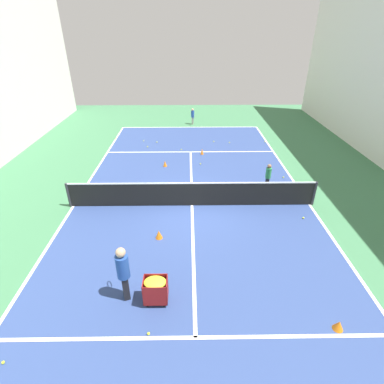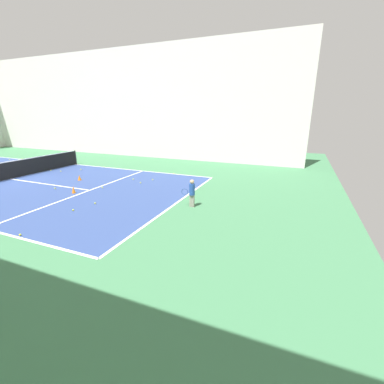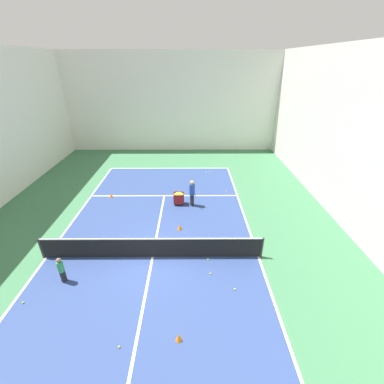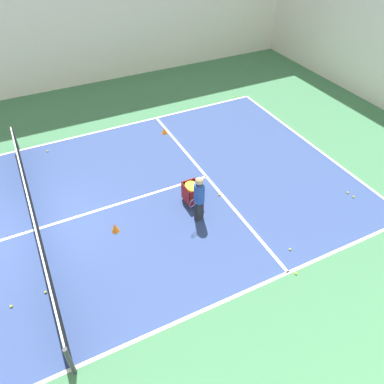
# 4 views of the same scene
# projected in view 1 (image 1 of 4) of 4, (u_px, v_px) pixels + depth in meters

# --- Properties ---
(ground_plane) EXTENTS (35.70, 35.70, 0.00)m
(ground_plane) POSITION_uv_depth(u_px,v_px,m) (192.00, 205.00, 12.28)
(ground_plane) COLOR #3D754C
(court_playing_area) EXTENTS (9.70, 21.68, 0.00)m
(court_playing_area) POSITION_uv_depth(u_px,v_px,m) (192.00, 205.00, 12.28)
(court_playing_area) COLOR navy
(court_playing_area) RESTS_ON ground
(line_baseline_near) EXTENTS (9.70, 0.10, 0.00)m
(line_baseline_near) POSITION_uv_depth(u_px,v_px,m) (190.00, 127.00, 21.75)
(line_baseline_near) COLOR white
(line_baseline_near) RESTS_ON ground
(line_sideline_left) EXTENTS (0.10, 21.68, 0.00)m
(line_sideline_left) POSITION_uv_depth(u_px,v_px,m) (309.00, 204.00, 12.33)
(line_sideline_left) COLOR white
(line_sideline_left) RESTS_ON ground
(line_sideline_right) EXTENTS (0.10, 21.68, 0.00)m
(line_sideline_right) POSITION_uv_depth(u_px,v_px,m) (73.00, 206.00, 12.22)
(line_sideline_right) COLOR white
(line_sideline_right) RESTS_ON ground
(line_service_near) EXTENTS (9.70, 0.10, 0.00)m
(line_service_near) POSITION_uv_depth(u_px,v_px,m) (191.00, 152.00, 17.48)
(line_service_near) COLOR white
(line_service_near) RESTS_ON ground
(line_service_far) EXTENTS (9.70, 0.10, 0.00)m
(line_service_far) POSITION_uv_depth(u_px,v_px,m) (195.00, 338.00, 7.06)
(line_service_far) COLOR white
(line_service_far) RESTS_ON ground
(line_centre_service) EXTENTS (0.10, 11.92, 0.00)m
(line_centre_service) POSITION_uv_depth(u_px,v_px,m) (192.00, 205.00, 12.27)
(line_centre_service) COLOR white
(line_centre_service) RESTS_ON ground
(tennis_net) EXTENTS (10.00, 0.10, 1.05)m
(tennis_net) POSITION_uv_depth(u_px,v_px,m) (192.00, 194.00, 12.01)
(tennis_net) COLOR #2D2D33
(tennis_net) RESTS_ON ground
(player_near_baseline) EXTENTS (0.25, 0.56, 1.17)m
(player_near_baseline) POSITION_uv_depth(u_px,v_px,m) (193.00, 115.00, 22.11)
(player_near_baseline) COLOR gray
(player_near_baseline) RESTS_ON ground
(coach_at_net) EXTENTS (0.43, 0.66, 1.68)m
(coach_at_net) POSITION_uv_depth(u_px,v_px,m) (123.00, 270.00, 7.68)
(coach_at_net) COLOR black
(coach_at_net) RESTS_ON ground
(child_midcourt) EXTENTS (0.33, 0.33, 1.20)m
(child_midcourt) POSITION_uv_depth(u_px,v_px,m) (268.00, 175.00, 13.22)
(child_midcourt) COLOR black
(child_midcourt) RESTS_ON ground
(ball_cart) EXTENTS (0.63, 0.49, 0.77)m
(ball_cart) POSITION_uv_depth(u_px,v_px,m) (155.00, 286.00, 7.75)
(ball_cart) COLOR maroon
(ball_cart) RESTS_ON ground
(training_cone_0) EXTENTS (0.26, 0.26, 0.26)m
(training_cone_0) POSITION_uv_depth(u_px,v_px,m) (339.00, 325.00, 7.21)
(training_cone_0) COLOR orange
(training_cone_0) RESTS_ON ground
(training_cone_1) EXTENTS (0.25, 0.25, 0.30)m
(training_cone_1) POSITION_uv_depth(u_px,v_px,m) (159.00, 234.00, 10.32)
(training_cone_1) COLOR orange
(training_cone_1) RESTS_ON ground
(training_cone_2) EXTENTS (0.18, 0.18, 0.35)m
(training_cone_2) POSITION_uv_depth(u_px,v_px,m) (202.00, 151.00, 17.08)
(training_cone_2) COLOR orange
(training_cone_2) RESTS_ON ground
(training_cone_3) EXTENTS (0.20, 0.20, 0.30)m
(training_cone_3) POSITION_uv_depth(u_px,v_px,m) (165.00, 164.00, 15.62)
(training_cone_3) COLOR orange
(training_cone_3) RESTS_ON ground
(tennis_ball_0) EXTENTS (0.07, 0.07, 0.07)m
(tennis_ball_0) POSITION_uv_depth(u_px,v_px,m) (181.00, 149.00, 17.74)
(tennis_ball_0) COLOR yellow
(tennis_ball_0) RESTS_ON ground
(tennis_ball_1) EXTENTS (0.07, 0.07, 0.07)m
(tennis_ball_1) POSITION_uv_depth(u_px,v_px,m) (117.00, 184.00, 13.88)
(tennis_ball_1) COLOR yellow
(tennis_ball_1) RESTS_ON ground
(tennis_ball_2) EXTENTS (0.07, 0.07, 0.07)m
(tennis_ball_2) POSITION_uv_depth(u_px,v_px,m) (93.00, 176.00, 14.60)
(tennis_ball_2) COLOR yellow
(tennis_ball_2) RESTS_ON ground
(tennis_ball_3) EXTENTS (0.07, 0.07, 0.07)m
(tennis_ball_3) POSITION_uv_depth(u_px,v_px,m) (265.00, 142.00, 18.94)
(tennis_ball_3) COLOR yellow
(tennis_ball_3) RESTS_ON ground
(tennis_ball_4) EXTENTS (0.07, 0.07, 0.07)m
(tennis_ball_4) POSITION_uv_depth(u_px,v_px,m) (230.00, 143.00, 18.79)
(tennis_ball_4) COLOR yellow
(tennis_ball_4) RESTS_ON ground
(tennis_ball_7) EXTENTS (0.07, 0.07, 0.07)m
(tennis_ball_7) POSITION_uv_depth(u_px,v_px,m) (283.00, 177.00, 14.48)
(tennis_ball_7) COLOR yellow
(tennis_ball_7) RESTS_ON ground
(tennis_ball_8) EXTENTS (0.07, 0.07, 0.07)m
(tennis_ball_8) POSITION_uv_depth(u_px,v_px,m) (149.00, 333.00, 7.12)
(tennis_ball_8) COLOR yellow
(tennis_ball_8) RESTS_ON ground
(tennis_ball_10) EXTENTS (0.07, 0.07, 0.07)m
(tennis_ball_10) POSITION_uv_depth(u_px,v_px,m) (115.00, 139.00, 19.44)
(tennis_ball_10) COLOR yellow
(tennis_ball_10) RESTS_ON ground
(tennis_ball_12) EXTENTS (0.07, 0.07, 0.07)m
(tennis_ball_12) POSITION_uv_depth(u_px,v_px,m) (144.00, 141.00, 19.08)
(tennis_ball_12) COLOR yellow
(tennis_ball_12) RESTS_ON ground
(tennis_ball_13) EXTENTS (0.07, 0.07, 0.07)m
(tennis_ball_13) POSITION_uv_depth(u_px,v_px,m) (133.00, 192.00, 13.17)
(tennis_ball_13) COLOR yellow
(tennis_ball_13) RESTS_ON ground
(tennis_ball_14) EXTENTS (0.07, 0.07, 0.07)m
(tennis_ball_14) POSITION_uv_depth(u_px,v_px,m) (200.00, 164.00, 15.89)
(tennis_ball_14) COLOR yellow
(tennis_ball_14) RESTS_ON ground
(tennis_ball_15) EXTENTS (0.07, 0.07, 0.07)m
(tennis_ball_15) POSITION_uv_depth(u_px,v_px,m) (214.00, 141.00, 18.97)
(tennis_ball_15) COLOR yellow
(tennis_ball_15) RESTS_ON ground
(tennis_ball_16) EXTENTS (0.07, 0.07, 0.07)m
(tennis_ball_16) POSITION_uv_depth(u_px,v_px,m) (160.00, 237.00, 10.36)
(tennis_ball_16) COLOR yellow
(tennis_ball_16) RESTS_ON ground
(tennis_ball_17) EXTENTS (0.07, 0.07, 0.07)m
(tennis_ball_17) POSITION_uv_depth(u_px,v_px,m) (131.00, 202.00, 12.42)
(tennis_ball_17) COLOR yellow
(tennis_ball_17) RESTS_ON ground
(tennis_ball_18) EXTENTS (0.07, 0.07, 0.07)m
(tennis_ball_18) POSITION_uv_depth(u_px,v_px,m) (157.00, 142.00, 18.86)
(tennis_ball_18) COLOR yellow
(tennis_ball_18) RESTS_ON ground
(tennis_ball_19) EXTENTS (0.07, 0.07, 0.07)m
(tennis_ball_19) POSITION_uv_depth(u_px,v_px,m) (303.00, 218.00, 11.42)
(tennis_ball_19) COLOR yellow
(tennis_ball_19) RESTS_ON ground
(tennis_ball_20) EXTENTS (0.07, 0.07, 0.07)m
(tennis_ball_20) POSITION_uv_depth(u_px,v_px,m) (3.00, 362.00, 6.51)
(tennis_ball_20) COLOR yellow
(tennis_ball_20) RESTS_ON ground
(tennis_ball_21) EXTENTS (0.07, 0.07, 0.07)m
(tennis_ball_21) POSITION_uv_depth(u_px,v_px,m) (148.00, 147.00, 18.13)
(tennis_ball_21) COLOR yellow
(tennis_ball_21) RESTS_ON ground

